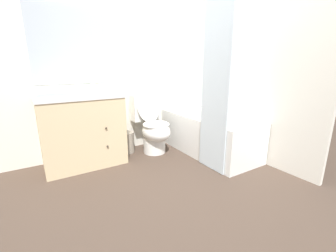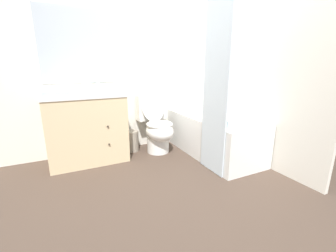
{
  "view_description": "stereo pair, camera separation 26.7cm",
  "coord_description": "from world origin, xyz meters",
  "px_view_note": "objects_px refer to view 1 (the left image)",
  "views": [
    {
      "loc": [
        -1.25,
        -1.45,
        1.24
      ],
      "look_at": [
        0.11,
        0.74,
        0.53
      ],
      "focal_mm": 24.0,
      "sensor_mm": 36.0,
      "label": 1
    },
    {
      "loc": [
        -1.02,
        -1.58,
        1.24
      ],
      "look_at": [
        0.11,
        0.74,
        0.53
      ],
      "focal_mm": 24.0,
      "sensor_mm": 36.0,
      "label": 2
    }
  ],
  "objects_px": {
    "vanity_cabinet": "(83,130)",
    "hand_towel_folded": "(52,96)",
    "tissue_box": "(93,89)",
    "bath_towel_folded": "(229,120)",
    "bathtub": "(207,133)",
    "wastebasket": "(127,142)",
    "toilet": "(153,127)",
    "sink_faucet": "(76,91)"
  },
  "relations": [
    {
      "from": "vanity_cabinet",
      "to": "wastebasket",
      "type": "height_order",
      "value": "vanity_cabinet"
    },
    {
      "from": "sink_faucet",
      "to": "toilet",
      "type": "height_order",
      "value": "sink_faucet"
    },
    {
      "from": "vanity_cabinet",
      "to": "bathtub",
      "type": "bearing_deg",
      "value": -16.92
    },
    {
      "from": "sink_faucet",
      "to": "tissue_box",
      "type": "relative_size",
      "value": 1.09
    },
    {
      "from": "hand_towel_folded",
      "to": "sink_faucet",
      "type": "bearing_deg",
      "value": 47.43
    },
    {
      "from": "tissue_box",
      "to": "bath_towel_folded",
      "type": "bearing_deg",
      "value": -40.26
    },
    {
      "from": "sink_faucet",
      "to": "vanity_cabinet",
      "type": "bearing_deg",
      "value": -90.0
    },
    {
      "from": "wastebasket",
      "to": "vanity_cabinet",
      "type": "bearing_deg",
      "value": -170.7
    },
    {
      "from": "bathtub",
      "to": "sink_faucet",
      "type": "bearing_deg",
      "value": 157.45
    },
    {
      "from": "sink_faucet",
      "to": "toilet",
      "type": "distance_m",
      "value": 1.12
    },
    {
      "from": "toilet",
      "to": "hand_towel_folded",
      "type": "distance_m",
      "value": 1.37
    },
    {
      "from": "vanity_cabinet",
      "to": "wastebasket",
      "type": "distance_m",
      "value": 0.68
    },
    {
      "from": "vanity_cabinet",
      "to": "bath_towel_folded",
      "type": "xyz_separation_m",
      "value": [
        1.53,
        -0.96,
        0.13
      ]
    },
    {
      "from": "bathtub",
      "to": "hand_towel_folded",
      "type": "relative_size",
      "value": 5.46
    },
    {
      "from": "bathtub",
      "to": "tissue_box",
      "type": "distance_m",
      "value": 1.69
    },
    {
      "from": "vanity_cabinet",
      "to": "toilet",
      "type": "bearing_deg",
      "value": -4.14
    },
    {
      "from": "toilet",
      "to": "wastebasket",
      "type": "height_order",
      "value": "toilet"
    },
    {
      "from": "toilet",
      "to": "hand_towel_folded",
      "type": "xyz_separation_m",
      "value": [
        -1.25,
        -0.08,
        0.54
      ]
    },
    {
      "from": "toilet",
      "to": "bath_towel_folded",
      "type": "bearing_deg",
      "value": -56.68
    },
    {
      "from": "bathtub",
      "to": "hand_towel_folded",
      "type": "height_order",
      "value": "hand_towel_folded"
    },
    {
      "from": "vanity_cabinet",
      "to": "hand_towel_folded",
      "type": "height_order",
      "value": "hand_towel_folded"
    },
    {
      "from": "toilet",
      "to": "bath_towel_folded",
      "type": "xyz_separation_m",
      "value": [
        0.59,
        -0.89,
        0.21
      ]
    },
    {
      "from": "vanity_cabinet",
      "to": "bath_towel_folded",
      "type": "relative_size",
      "value": 3.17
    },
    {
      "from": "sink_faucet",
      "to": "bathtub",
      "type": "height_order",
      "value": "sink_faucet"
    },
    {
      "from": "sink_faucet",
      "to": "wastebasket",
      "type": "distance_m",
      "value": 0.98
    },
    {
      "from": "sink_faucet",
      "to": "bathtub",
      "type": "bearing_deg",
      "value": -22.55
    },
    {
      "from": "sink_faucet",
      "to": "hand_towel_folded",
      "type": "bearing_deg",
      "value": -132.57
    },
    {
      "from": "bath_towel_folded",
      "to": "wastebasket",
      "type": "bearing_deg",
      "value": 131.16
    },
    {
      "from": "vanity_cabinet",
      "to": "sink_faucet",
      "type": "distance_m",
      "value": 0.5
    },
    {
      "from": "vanity_cabinet",
      "to": "bathtub",
      "type": "distance_m",
      "value": 1.7
    },
    {
      "from": "toilet",
      "to": "bath_towel_folded",
      "type": "distance_m",
      "value": 1.09
    },
    {
      "from": "wastebasket",
      "to": "bath_towel_folded",
      "type": "bearing_deg",
      "value": -48.84
    },
    {
      "from": "toilet",
      "to": "bathtub",
      "type": "bearing_deg",
      "value": -32.2
    },
    {
      "from": "sink_faucet",
      "to": "hand_towel_folded",
      "type": "height_order",
      "value": "sink_faucet"
    },
    {
      "from": "hand_towel_folded",
      "to": "tissue_box",
      "type": "bearing_deg",
      "value": 31.28
    },
    {
      "from": "bathtub",
      "to": "wastebasket",
      "type": "bearing_deg",
      "value": 149.73
    },
    {
      "from": "hand_towel_folded",
      "to": "bath_towel_folded",
      "type": "bearing_deg",
      "value": -23.74
    },
    {
      "from": "wastebasket",
      "to": "sink_faucet",
      "type": "bearing_deg",
      "value": 172.42
    },
    {
      "from": "tissue_box",
      "to": "bath_towel_folded",
      "type": "relative_size",
      "value": 0.43
    },
    {
      "from": "vanity_cabinet",
      "to": "hand_towel_folded",
      "type": "distance_m",
      "value": 0.58
    },
    {
      "from": "wastebasket",
      "to": "bath_towel_folded",
      "type": "height_order",
      "value": "bath_towel_folded"
    },
    {
      "from": "bathtub",
      "to": "bath_towel_folded",
      "type": "height_order",
      "value": "bath_towel_folded"
    }
  ]
}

